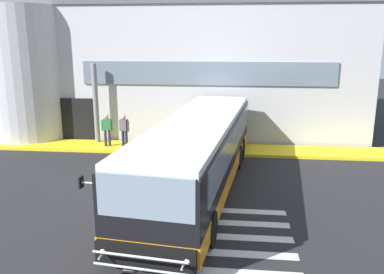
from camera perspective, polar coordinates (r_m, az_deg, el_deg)
The scene contains 9 objects.
ground_plane at distance 15.80m, azimuth -3.13°, elevation -6.61°, with size 80.00×90.00×0.02m, color #232326.
bay_paint_stripes at distance 11.78m, azimuth 3.47°, elevation -14.04°, with size 4.40×3.96×0.01m.
terminal_building at distance 26.43m, azimuth -0.70°, elevation 10.09°, with size 20.94×13.80×7.56m.
boarding_curb at distance 20.30m, azimuth -1.00°, elevation -1.67°, with size 23.14×2.00×0.15m, color yellow.
entry_support_column at distance 21.52m, azimuth -13.67°, elevation 4.71°, with size 0.28×0.28×4.17m, color slate.
bus_main_foreground at distance 14.80m, azimuth 0.96°, elevation -2.53°, with size 4.38×12.69×2.70m.
passenger_near_column at distance 20.76m, azimuth -12.12°, elevation 1.33°, with size 0.58×0.44×1.68m.
passenger_by_doorway at distance 20.46m, azimuth -9.71°, elevation 1.16°, with size 0.56×0.33×1.68m.
safety_bollard_yellow at distance 19.01m, azimuth -0.31°, elevation -1.58°, with size 0.18×0.18×0.90m, color yellow.
Camera 1 is at (2.40, -14.61, 5.52)m, focal length 37.11 mm.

